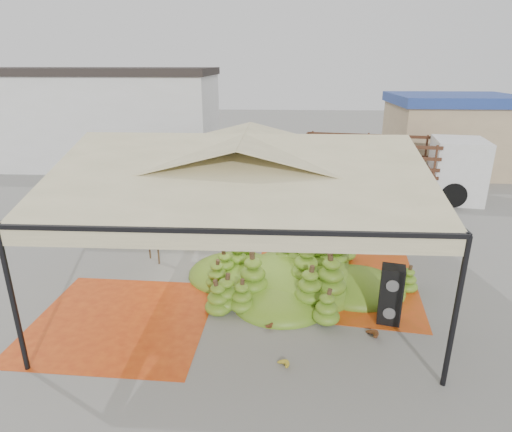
# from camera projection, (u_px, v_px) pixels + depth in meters

# --- Properties ---
(ground) EXTENTS (90.00, 90.00, 0.00)m
(ground) POSITION_uv_depth(u_px,v_px,m) (246.00, 278.00, 11.96)
(ground) COLOR slate
(ground) RESTS_ON ground
(canopy_tent) EXTENTS (8.10, 8.10, 4.00)m
(canopy_tent) POSITION_uv_depth(u_px,v_px,m) (245.00, 162.00, 10.84)
(canopy_tent) COLOR black
(canopy_tent) RESTS_ON ground
(building_white) EXTENTS (14.30, 6.30, 5.40)m
(building_white) POSITION_uv_depth(u_px,v_px,m) (92.00, 117.00, 24.70)
(building_white) COLOR silver
(building_white) RESTS_ON ground
(building_tan) EXTENTS (6.30, 5.30, 4.10)m
(building_tan) POSITION_uv_depth(u_px,v_px,m) (449.00, 133.00, 22.96)
(building_tan) COLOR tan
(building_tan) RESTS_ON ground
(tarp_left) EXTENTS (4.13, 3.95, 0.01)m
(tarp_left) POSITION_uv_depth(u_px,v_px,m) (121.00, 320.00, 9.98)
(tarp_left) COLOR #D55014
(tarp_left) RESTS_ON ground
(tarp_right) EXTENTS (5.05, 5.24, 0.01)m
(tarp_right) POSITION_uv_depth(u_px,v_px,m) (333.00, 277.00, 11.99)
(tarp_right) COLOR #D44213
(tarp_right) RESTS_ON ground
(banana_heap) EXTENTS (6.92, 6.04, 1.31)m
(banana_heap) POSITION_uv_depth(u_px,v_px,m) (298.00, 261.00, 11.44)
(banana_heap) COLOR #4F7D1A
(banana_heap) RESTS_ON ground
(hand_yellow_a) EXTENTS (0.60, 0.55, 0.22)m
(hand_yellow_a) POSITION_uv_depth(u_px,v_px,m) (267.00, 316.00, 9.93)
(hand_yellow_a) COLOR gold
(hand_yellow_a) RESTS_ON ground
(hand_yellow_b) EXTENTS (0.53, 0.51, 0.19)m
(hand_yellow_b) POSITION_uv_depth(u_px,v_px,m) (281.00, 364.00, 8.40)
(hand_yellow_b) COLOR gold
(hand_yellow_b) RESTS_ON ground
(hand_red_a) EXTENTS (0.48, 0.40, 0.21)m
(hand_red_a) POSITION_uv_depth(u_px,v_px,m) (266.00, 323.00, 9.70)
(hand_red_a) COLOR #5E2F15
(hand_red_a) RESTS_ON ground
(hand_red_b) EXTENTS (0.59, 0.53, 0.22)m
(hand_red_b) POSITION_uv_depth(u_px,v_px,m) (370.00, 333.00, 9.32)
(hand_red_b) COLOR #582E14
(hand_red_b) RESTS_ON ground
(hand_green) EXTENTS (0.43, 0.36, 0.19)m
(hand_green) POSITION_uv_depth(u_px,v_px,m) (218.00, 312.00, 10.14)
(hand_green) COLOR #517919
(hand_green) RESTS_ON ground
(hanging_bunches) EXTENTS (3.24, 0.24, 0.20)m
(hanging_bunches) POSITION_uv_depth(u_px,v_px,m) (234.00, 199.00, 10.17)
(hanging_bunches) COLOR #4D7117
(hanging_bunches) RESTS_ON ground
(speaker_stack) EXTENTS (0.59, 0.55, 1.40)m
(speaker_stack) POSITION_uv_depth(u_px,v_px,m) (391.00, 295.00, 9.71)
(speaker_stack) COLOR black
(speaker_stack) RESTS_ON ground
(banana_leaves) EXTENTS (0.96, 1.36, 3.70)m
(banana_leaves) POSITION_uv_depth(u_px,v_px,m) (159.00, 258.00, 13.18)
(banana_leaves) COLOR #287920
(banana_leaves) RESTS_ON ground
(vendor) EXTENTS (0.71, 0.52, 1.79)m
(vendor) POSITION_uv_depth(u_px,v_px,m) (217.00, 211.00, 14.57)
(vendor) COLOR gray
(vendor) RESTS_ON ground
(truck_left) EXTENTS (6.39, 2.67, 2.14)m
(truck_left) POSITION_uv_depth(u_px,v_px,m) (196.00, 170.00, 18.32)
(truck_left) COLOR #493118
(truck_left) RESTS_ON ground
(truck_right) EXTENTS (7.96, 3.86, 2.62)m
(truck_right) POSITION_uv_depth(u_px,v_px,m) (397.00, 160.00, 18.84)
(truck_right) COLOR #512C1B
(truck_right) RESTS_ON ground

